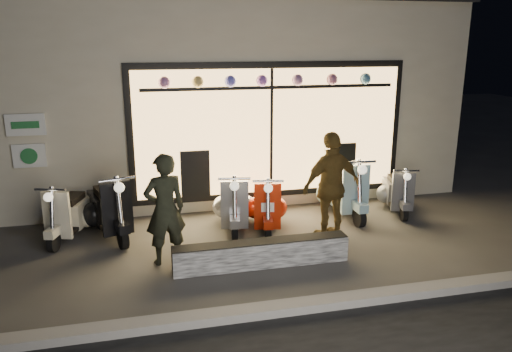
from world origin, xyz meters
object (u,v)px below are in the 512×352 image
(man, at_px, (165,209))
(woman, at_px, (332,186))
(scooter_silver, at_px, (234,203))
(graffiti_barrier, at_px, (261,254))
(scooter_red, at_px, (266,205))

(man, xyz_separation_m, woman, (2.76, 0.33, 0.07))
(scooter_silver, xyz_separation_m, woman, (1.46, -0.97, 0.50))
(scooter_silver, bearing_deg, woman, -22.92)
(graffiti_barrier, distance_m, man, 1.57)
(woman, bearing_deg, graffiti_barrier, 17.59)
(graffiti_barrier, relative_size, woman, 1.43)
(man, bearing_deg, scooter_red, -160.81)
(graffiti_barrier, xyz_separation_m, woman, (1.40, 0.80, 0.72))
(graffiti_barrier, distance_m, scooter_silver, 1.78)
(scooter_silver, relative_size, woman, 0.80)
(graffiti_barrier, bearing_deg, scooter_red, 72.99)
(graffiti_barrier, bearing_deg, man, 161.17)
(scooter_silver, distance_m, man, 1.89)
(scooter_red, distance_m, man, 2.21)
(scooter_red, bearing_deg, graffiti_barrier, -94.95)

